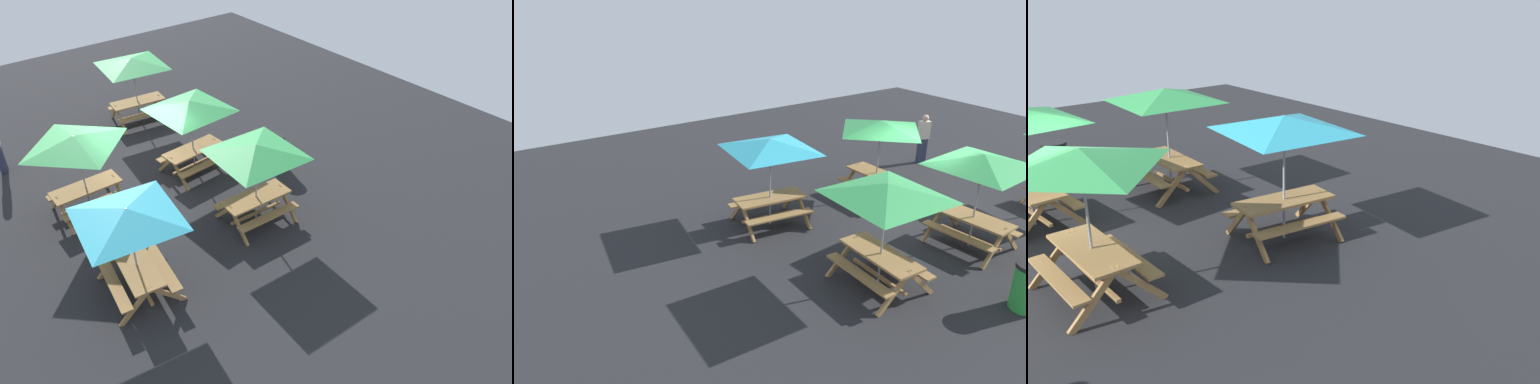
% 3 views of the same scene
% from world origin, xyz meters
% --- Properties ---
extents(ground_plane, '(24.00, 24.00, 0.00)m').
position_xyz_m(ground_plane, '(0.00, 0.00, 0.00)').
color(ground_plane, '#232326').
rests_on(ground_plane, ground).
extents(picnic_table_0, '(2.83, 2.83, 2.34)m').
position_xyz_m(picnic_table_0, '(3.26, 1.57, 1.99)').
color(picnic_table_0, olive).
rests_on(picnic_table_0, ground).
extents(picnic_table_1, '(2.80, 2.80, 2.34)m').
position_xyz_m(picnic_table_1, '(3.57, -1.99, 1.99)').
color(picnic_table_1, olive).
rests_on(picnic_table_1, ground).
extents(picnic_table_2, '(2.82, 2.82, 2.34)m').
position_xyz_m(picnic_table_2, '(0.26, 1.60, 1.99)').
color(picnic_table_2, olive).
rests_on(picnic_table_2, ground).
extents(picnic_table_3, '(2.81, 2.81, 2.34)m').
position_xyz_m(picnic_table_3, '(-3.64, 1.83, 1.99)').
color(picnic_table_3, olive).
rests_on(picnic_table_3, ground).
extents(picnic_table_4, '(2.02, 2.02, 2.34)m').
position_xyz_m(picnic_table_4, '(0.12, -1.67, 1.99)').
color(picnic_table_4, olive).
rests_on(picnic_table_4, ground).
extents(trash_bin_green, '(0.59, 0.59, 0.98)m').
position_xyz_m(trash_bin_green, '(1.48, 3.71, 0.49)').
color(trash_bin_green, green).
rests_on(trash_bin_green, ground).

